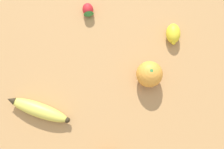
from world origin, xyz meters
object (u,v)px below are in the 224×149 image
at_px(banana, 39,110).
at_px(strawberry, 88,11).
at_px(lemon, 173,34).
at_px(orange, 149,74).

height_order(banana, strawberry, banana).
bearing_deg(lemon, banana, -45.07).
height_order(banana, lemon, lemon).
bearing_deg(banana, orange, -143.58).
relative_size(strawberry, lemon, 0.80).
bearing_deg(strawberry, banana, -32.72).
bearing_deg(lemon, strawberry, -92.87).
height_order(banana, orange, orange).
xyz_separation_m(orange, lemon, (-0.17, 0.05, -0.02)).
height_order(orange, strawberry, orange).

